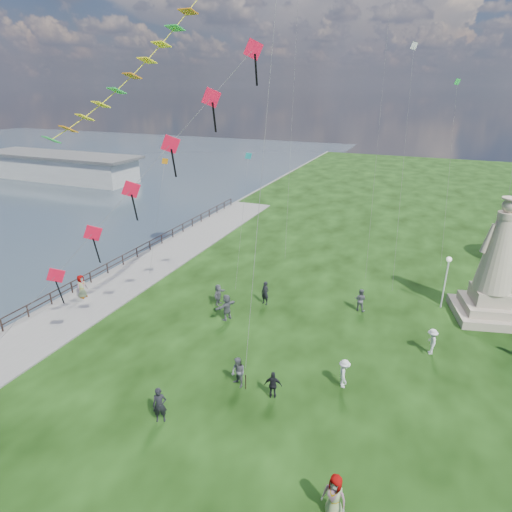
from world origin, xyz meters
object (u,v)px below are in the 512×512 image
at_px(pier_pavilion, 61,166).
at_px(person_3, 273,385).
at_px(person_5, 218,295).
at_px(person_6, 265,293).
at_px(person_1, 238,372).
at_px(person_4, 334,497).
at_px(statue, 494,275).
at_px(lamppost, 447,271).
at_px(person_7, 360,300).
at_px(person_2, 344,374).
at_px(person_11, 227,307).
at_px(person_0, 160,405).
at_px(person_10, 82,288).
at_px(person_8, 432,342).

xyz_separation_m(pier_pavilion, person_3, (54.06, -39.05, -1.08)).
distance_m(person_5, person_6, 3.41).
height_order(person_3, person_5, person_5).
height_order(person_1, person_4, person_4).
relative_size(statue, lamppost, 2.15).
height_order(lamppost, person_7, lamppost).
distance_m(statue, person_7, 8.88).
distance_m(statue, person_1, 18.52).
relative_size(person_2, person_11, 0.88).
bearing_deg(person_3, person_2, -157.24).
bearing_deg(person_6, person_7, 32.69).
height_order(person_0, person_1, person_0).
distance_m(person_3, person_10, 17.72).
relative_size(person_3, person_7, 0.92).
relative_size(person_3, person_8, 0.94).
xyz_separation_m(person_4, person_10, (-21.41, 10.04, -0.07)).
distance_m(statue, person_0, 22.82).
xyz_separation_m(pier_pavilion, person_7, (56.53, -28.08, -1.01)).
distance_m(person_10, person_11, 11.45).
relative_size(statue, person_8, 5.17).
bearing_deg(statue, person_11, -169.81).
bearing_deg(person_6, person_8, 8.17).
bearing_deg(lamppost, person_4, -100.42).
distance_m(person_0, person_7, 16.10).
xyz_separation_m(lamppost, person_5, (-15.04, -5.78, -2.04)).
bearing_deg(person_11, person_10, -60.90).
height_order(person_1, person_10, person_10).
relative_size(person_4, person_10, 1.08).
bearing_deg(statue, pier_pavilion, 144.82).
bearing_deg(person_5, statue, -74.55).
height_order(pier_pavilion, person_10, pier_pavilion).
bearing_deg(statue, person_2, -137.62).
xyz_separation_m(person_2, person_6, (-7.24, 7.02, 0.06)).
relative_size(lamppost, person_8, 2.40).
bearing_deg(person_4, person_6, 133.79).
bearing_deg(person_7, person_11, 39.63).
relative_size(lamppost, person_0, 2.15).
distance_m(lamppost, person_6, 12.85).
height_order(statue, lamppost, statue).
bearing_deg(person_11, person_7, 142.44).
bearing_deg(lamppost, pier_pavilion, 157.70).
height_order(person_0, person_8, person_0).
distance_m(pier_pavilion, person_1, 64.98).
bearing_deg(person_11, person_5, -115.95).
height_order(lamppost, person_4, lamppost).
bearing_deg(person_3, person_11, -60.19).
bearing_deg(person_10, statue, -72.61).
relative_size(statue, person_5, 5.31).
relative_size(person_3, person_10, 0.85).
height_order(person_2, person_10, person_10).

